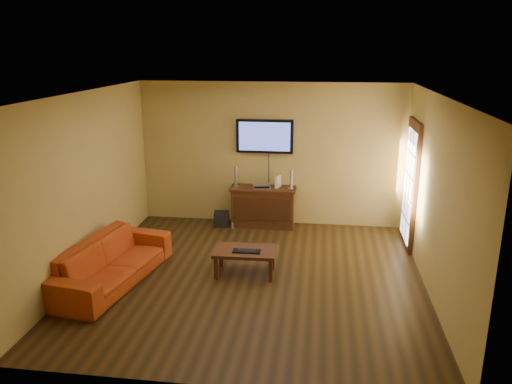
% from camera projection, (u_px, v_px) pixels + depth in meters
% --- Properties ---
extents(ground_plane, '(5.00, 5.00, 0.00)m').
position_uv_depth(ground_plane, '(253.00, 278.00, 7.44)').
color(ground_plane, black).
rests_on(ground_plane, ground).
extents(room_walls, '(5.00, 5.00, 5.00)m').
position_uv_depth(room_walls, '(258.00, 158.00, 7.56)').
color(room_walls, tan).
rests_on(room_walls, ground).
extents(french_door, '(0.07, 1.02, 2.22)m').
position_uv_depth(french_door, '(410.00, 186.00, 8.44)').
color(french_door, '#391B0D').
rests_on(french_door, ground).
extents(media_console, '(1.24, 0.47, 0.76)m').
position_uv_depth(media_console, '(263.00, 207.00, 9.49)').
color(media_console, '#391B0D').
rests_on(media_console, ground).
extents(television, '(1.07, 0.08, 0.63)m').
position_uv_depth(television, '(265.00, 136.00, 9.31)').
color(television, black).
rests_on(television, ground).
extents(coffee_table, '(0.94, 0.58, 0.40)m').
position_uv_depth(coffee_table, '(245.00, 253.00, 7.47)').
color(coffee_table, '#391B0D').
rests_on(coffee_table, ground).
extents(sofa, '(0.98, 2.25, 0.85)m').
position_uv_depth(sofa, '(111.00, 255.00, 7.20)').
color(sofa, '#B13E13').
rests_on(sofa, ground).
extents(speaker_left, '(0.11, 0.11, 0.39)m').
position_uv_depth(speaker_left, '(236.00, 177.00, 9.41)').
color(speaker_left, silver).
rests_on(speaker_left, media_console).
extents(speaker_right, '(0.10, 0.10, 0.36)m').
position_uv_depth(speaker_right, '(291.00, 180.00, 9.26)').
color(speaker_right, silver).
rests_on(speaker_right, media_console).
extents(av_receiver, '(0.36, 0.28, 0.07)m').
position_uv_depth(av_receiver, '(262.00, 186.00, 9.36)').
color(av_receiver, silver).
rests_on(av_receiver, media_console).
extents(game_console, '(0.11, 0.17, 0.23)m').
position_uv_depth(game_console, '(278.00, 182.00, 9.36)').
color(game_console, white).
rests_on(game_console, media_console).
extents(subwoofer, '(0.30, 0.30, 0.27)m').
position_uv_depth(subwoofer, '(221.00, 219.00, 9.56)').
color(subwoofer, black).
rests_on(subwoofer, ground).
extents(bottle, '(0.07, 0.07, 0.20)m').
position_uv_depth(bottle, '(233.00, 227.00, 9.24)').
color(bottle, white).
rests_on(bottle, ground).
extents(keyboard, '(0.41, 0.16, 0.02)m').
position_uv_depth(keyboard, '(246.00, 251.00, 7.37)').
color(keyboard, black).
rests_on(keyboard, coffee_table).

